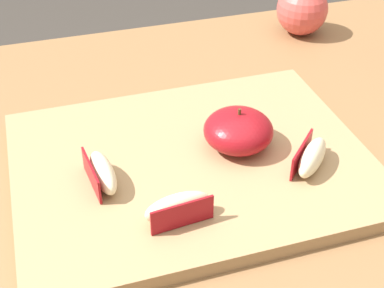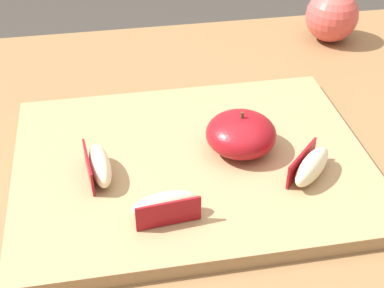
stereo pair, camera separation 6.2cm
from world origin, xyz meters
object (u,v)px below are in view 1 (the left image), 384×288
(cutting_board, at_px, (192,164))
(apple_wedge_back, at_px, (102,173))
(apple_half_skin_up, at_px, (238,130))
(whole_apple_pink_lady, at_px, (302,9))
(apple_wedge_middle, at_px, (311,157))
(apple_wedge_right, at_px, (178,208))

(cutting_board, height_order, apple_wedge_back, apple_wedge_back)
(apple_half_skin_up, xyz_separation_m, whole_apple_pink_lady, (0.22, 0.29, 0.00))
(apple_half_skin_up, distance_m, apple_wedge_back, 0.16)
(apple_wedge_middle, distance_m, whole_apple_pink_lady, 0.38)
(apple_wedge_back, distance_m, apple_wedge_right, 0.10)
(cutting_board, xyz_separation_m, apple_half_skin_up, (0.06, 0.01, 0.03))
(cutting_board, height_order, apple_half_skin_up, apple_half_skin_up)
(apple_wedge_middle, height_order, whole_apple_pink_lady, whole_apple_pink_lady)
(cutting_board, bearing_deg, whole_apple_pink_lady, 46.22)
(whole_apple_pink_lady, bearing_deg, apple_wedge_right, -130.15)
(apple_half_skin_up, bearing_deg, apple_wedge_middle, -44.88)
(apple_wedge_back, bearing_deg, apple_wedge_middle, -10.44)
(apple_wedge_middle, relative_size, whole_apple_pink_lady, 0.71)
(apple_half_skin_up, height_order, apple_wedge_right, apple_half_skin_up)
(apple_half_skin_up, xyz_separation_m, apple_wedge_middle, (0.06, -0.06, -0.01))
(cutting_board, xyz_separation_m, apple_wedge_right, (-0.04, -0.09, 0.02))
(apple_half_skin_up, relative_size, apple_wedge_middle, 1.24)
(cutting_board, xyz_separation_m, whole_apple_pink_lady, (0.28, 0.29, 0.03))
(cutting_board, relative_size, apple_wedge_middle, 6.18)
(apple_wedge_back, bearing_deg, apple_wedge_right, -50.53)
(apple_wedge_right, xyz_separation_m, whole_apple_pink_lady, (0.32, 0.38, 0.01))
(apple_half_skin_up, xyz_separation_m, apple_wedge_right, (-0.10, -0.10, -0.01))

